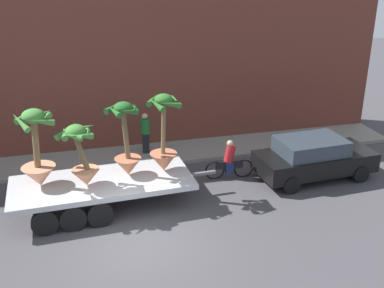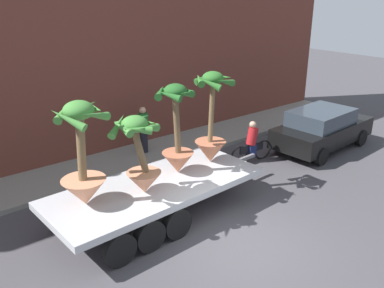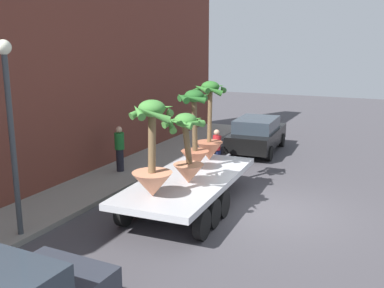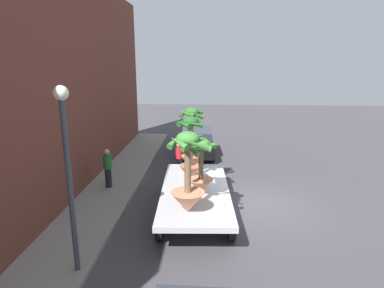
{
  "view_description": "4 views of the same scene",
  "coord_description": "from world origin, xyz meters",
  "px_view_note": "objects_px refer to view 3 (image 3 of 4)",
  "views": [
    {
      "loc": [
        -1.38,
        -11.39,
        7.71
      ],
      "look_at": [
        2.33,
        2.87,
        1.73
      ],
      "focal_mm": 43.24,
      "sensor_mm": 36.0,
      "label": 1
    },
    {
      "loc": [
        -6.14,
        -5.85,
        5.81
      ],
      "look_at": [
        0.59,
        2.6,
        1.69
      ],
      "focal_mm": 38.44,
      "sensor_mm": 36.0,
      "label": 2
    },
    {
      "loc": [
        -12.26,
        -3.13,
        4.92
      ],
      "look_at": [
        0.44,
        2.84,
        1.69
      ],
      "focal_mm": 41.59,
      "sensor_mm": 36.0,
      "label": 3
    },
    {
      "loc": [
        -12.13,
        1.85,
        5.55
      ],
      "look_at": [
        2.08,
        2.62,
        1.92
      ],
      "focal_mm": 31.01,
      "sensor_mm": 36.0,
      "label": 4
    }
  ],
  "objects_px": {
    "potted_palm_extra": "(152,159)",
    "cyclist": "(216,150)",
    "pedestrian_near_gate": "(120,148)",
    "potted_palm_rear": "(195,136)",
    "potted_palm_front": "(187,151)",
    "potted_palm_middle": "(210,129)",
    "flatbed_trailer": "(186,187)",
    "street_lamp": "(10,114)",
    "parked_car": "(257,134)"
  },
  "relations": [
    {
      "from": "potted_palm_extra",
      "to": "cyclist",
      "type": "height_order",
      "value": "potted_palm_extra"
    },
    {
      "from": "potted_palm_rear",
      "to": "cyclist",
      "type": "xyz_separation_m",
      "value": [
        3.85,
        0.81,
        -1.39
      ]
    },
    {
      "from": "potted_palm_rear",
      "to": "potted_palm_front",
      "type": "xyz_separation_m",
      "value": [
        -1.44,
        -0.43,
        -0.1
      ]
    },
    {
      "from": "potted_palm_extra",
      "to": "potted_palm_front",
      "type": "bearing_deg",
      "value": -14.85
    },
    {
      "from": "flatbed_trailer",
      "to": "potted_palm_middle",
      "type": "xyz_separation_m",
      "value": [
        2.36,
        0.25,
        1.29
      ]
    },
    {
      "from": "potted_palm_extra",
      "to": "pedestrian_near_gate",
      "type": "xyz_separation_m",
      "value": [
        3.94,
        3.73,
        -0.95
      ]
    },
    {
      "from": "potted_palm_front",
      "to": "parked_car",
      "type": "bearing_deg",
      "value": 3.26
    },
    {
      "from": "potted_palm_middle",
      "to": "potted_palm_extra",
      "type": "height_order",
      "value": "potted_palm_middle"
    },
    {
      "from": "potted_palm_front",
      "to": "pedestrian_near_gate",
      "type": "relative_size",
      "value": 1.2
    },
    {
      "from": "flatbed_trailer",
      "to": "street_lamp",
      "type": "height_order",
      "value": "street_lamp"
    },
    {
      "from": "potted_palm_rear",
      "to": "potted_palm_front",
      "type": "height_order",
      "value": "potted_palm_rear"
    },
    {
      "from": "potted_palm_middle",
      "to": "parked_car",
      "type": "bearing_deg",
      "value": 0.28
    },
    {
      "from": "potted_palm_middle",
      "to": "pedestrian_near_gate",
      "type": "height_order",
      "value": "potted_palm_middle"
    },
    {
      "from": "potted_palm_front",
      "to": "cyclist",
      "type": "relative_size",
      "value": 1.11
    },
    {
      "from": "potted_palm_extra",
      "to": "street_lamp",
      "type": "relative_size",
      "value": 0.52
    },
    {
      "from": "potted_palm_rear",
      "to": "street_lamp",
      "type": "bearing_deg",
      "value": 149.58
    },
    {
      "from": "street_lamp",
      "to": "cyclist",
      "type": "bearing_deg",
      "value": -12.73
    },
    {
      "from": "potted_palm_extra",
      "to": "street_lamp",
      "type": "xyz_separation_m",
      "value": [
        -1.89,
        2.81,
        1.24
      ]
    },
    {
      "from": "potted_palm_rear",
      "to": "potted_palm_front",
      "type": "relative_size",
      "value": 1.23
    },
    {
      "from": "potted_palm_extra",
      "to": "pedestrian_near_gate",
      "type": "distance_m",
      "value": 5.51
    },
    {
      "from": "pedestrian_near_gate",
      "to": "potted_palm_rear",
      "type": "bearing_deg",
      "value": -107.98
    },
    {
      "from": "potted_palm_extra",
      "to": "cyclist",
      "type": "distance_m",
      "value": 6.8
    },
    {
      "from": "potted_palm_middle",
      "to": "potted_palm_front",
      "type": "relative_size",
      "value": 1.31
    },
    {
      "from": "parked_car",
      "to": "pedestrian_near_gate",
      "type": "xyz_separation_m",
      "value": [
        -5.68,
        3.61,
        0.21
      ]
    },
    {
      "from": "parked_car",
      "to": "pedestrian_near_gate",
      "type": "relative_size",
      "value": 2.61
    },
    {
      "from": "potted_palm_rear",
      "to": "potted_palm_extra",
      "type": "bearing_deg",
      "value": -178.21
    },
    {
      "from": "cyclist",
      "to": "pedestrian_near_gate",
      "type": "bearing_deg",
      "value": 133.24
    },
    {
      "from": "flatbed_trailer",
      "to": "parked_car",
      "type": "bearing_deg",
      "value": 2.0
    },
    {
      "from": "potted_palm_rear",
      "to": "potted_palm_middle",
      "type": "height_order",
      "value": "potted_palm_middle"
    },
    {
      "from": "potted_palm_middle",
      "to": "parked_car",
      "type": "xyz_separation_m",
      "value": [
        5.63,
        0.03,
        -1.23
      ]
    },
    {
      "from": "potted_palm_rear",
      "to": "parked_car",
      "type": "relative_size",
      "value": 0.56
    },
    {
      "from": "potted_palm_middle",
      "to": "flatbed_trailer",
      "type": "bearing_deg",
      "value": -173.89
    },
    {
      "from": "potted_palm_middle",
      "to": "cyclist",
      "type": "height_order",
      "value": "potted_palm_middle"
    },
    {
      "from": "potted_palm_extra",
      "to": "potted_palm_rear",
      "type": "bearing_deg",
      "value": 1.79
    },
    {
      "from": "potted_palm_middle",
      "to": "potted_palm_front",
      "type": "height_order",
      "value": "potted_palm_middle"
    },
    {
      "from": "potted_palm_middle",
      "to": "pedestrian_near_gate",
      "type": "relative_size",
      "value": 1.57
    },
    {
      "from": "flatbed_trailer",
      "to": "potted_palm_middle",
      "type": "relative_size",
      "value": 2.56
    },
    {
      "from": "street_lamp",
      "to": "pedestrian_near_gate",
      "type": "bearing_deg",
      "value": 8.94
    },
    {
      "from": "potted_palm_middle",
      "to": "potted_palm_extra",
      "type": "bearing_deg",
      "value": -178.59
    },
    {
      "from": "flatbed_trailer",
      "to": "potted_palm_rear",
      "type": "bearing_deg",
      "value": 12.09
    },
    {
      "from": "cyclist",
      "to": "street_lamp",
      "type": "height_order",
      "value": "street_lamp"
    },
    {
      "from": "flatbed_trailer",
      "to": "potted_palm_extra",
      "type": "distance_m",
      "value": 2.05
    },
    {
      "from": "potted_palm_middle",
      "to": "potted_palm_front",
      "type": "xyz_separation_m",
      "value": [
        -2.68,
        -0.45,
        -0.11
      ]
    },
    {
      "from": "potted_palm_rear",
      "to": "potted_palm_extra",
      "type": "xyz_separation_m",
      "value": [
        -2.76,
        -0.09,
        -0.06
      ]
    },
    {
      "from": "potted_palm_extra",
      "to": "cyclist",
      "type": "bearing_deg",
      "value": 7.7
    },
    {
      "from": "potted_palm_rear",
      "to": "pedestrian_near_gate",
      "type": "height_order",
      "value": "potted_palm_rear"
    },
    {
      "from": "cyclist",
      "to": "pedestrian_near_gate",
      "type": "height_order",
      "value": "pedestrian_near_gate"
    },
    {
      "from": "flatbed_trailer",
      "to": "potted_palm_middle",
      "type": "bearing_deg",
      "value": 6.11
    },
    {
      "from": "flatbed_trailer",
      "to": "parked_car",
      "type": "xyz_separation_m",
      "value": [
        7.99,
        0.28,
        0.06
      ]
    },
    {
      "from": "potted_palm_extra",
      "to": "pedestrian_near_gate",
      "type": "bearing_deg",
      "value": 43.43
    }
  ]
}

